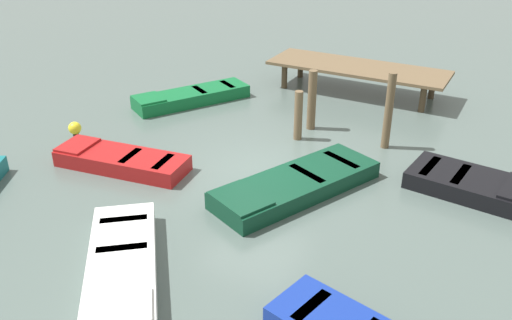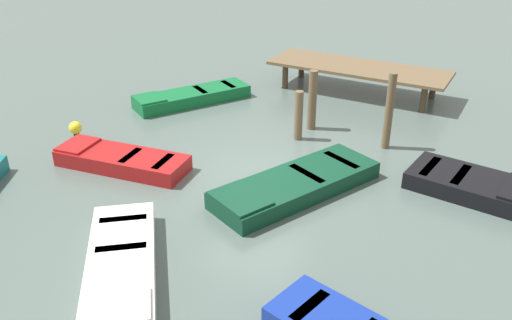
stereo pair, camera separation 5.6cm
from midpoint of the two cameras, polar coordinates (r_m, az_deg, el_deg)
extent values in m
plane|color=#4C5B56|center=(13.67, 0.12, -1.31)|extent=(80.00, 80.00, 0.00)
cube|color=brown|center=(19.03, 10.72, 9.42)|extent=(6.04, 2.12, 0.10)
cylinder|color=#473927|center=(19.28, 18.06, 7.30)|extent=(0.20, 0.20, 0.85)
cylinder|color=#473927|center=(17.99, 17.13, 6.07)|extent=(0.20, 0.20, 0.85)
cylinder|color=#473927|center=(20.59, 4.84, 9.74)|extent=(0.20, 0.20, 0.85)
cylinder|color=#473927|center=(19.39, 3.15, 8.70)|extent=(0.20, 0.20, 0.85)
cube|color=#0C3823|center=(12.76, 4.36, -2.57)|extent=(3.05, 4.38, 0.40)
cube|color=maroon|center=(12.69, 4.38, -2.02)|extent=(2.50, 3.68, 0.04)
cube|color=#0C3823|center=(11.75, -1.55, -3.99)|extent=(1.54, 1.37, 0.06)
cube|color=maroon|center=(12.86, 5.43, -1.45)|extent=(1.08, 0.65, 0.04)
cube|color=maroon|center=(13.59, 8.98, -0.03)|extent=(1.08, 0.65, 0.04)
cube|color=#0F602D|center=(18.19, -6.54, 6.57)|extent=(2.93, 3.81, 0.40)
cube|color=orange|center=(18.14, -6.56, 6.98)|extent=(2.43, 3.20, 0.04)
cube|color=#0F602D|center=(17.59, -10.99, 6.33)|extent=(1.27, 1.23, 0.06)
cube|color=#B06E1E|center=(18.24, -5.75, 7.27)|extent=(0.82, 0.61, 0.04)
cube|color=#B06E1E|center=(18.68, -2.83, 7.85)|extent=(0.82, 0.61, 0.04)
cube|color=black|center=(13.68, 21.34, -2.36)|extent=(2.83, 1.82, 0.40)
cube|color=gray|center=(13.61, 21.43, -1.84)|extent=(2.39, 1.44, 0.04)
cube|color=#776E5D|center=(13.63, 20.67, -1.47)|extent=(0.36, 1.15, 0.04)
cube|color=#776E5D|center=(13.79, 17.80, -0.67)|extent=(0.36, 1.15, 0.04)
cube|color=maroon|center=(14.21, -13.64, -0.06)|extent=(3.48, 1.47, 0.40)
cube|color=black|center=(14.15, -13.70, 0.45)|extent=(2.95, 1.18, 0.04)
cube|color=maroon|center=(14.86, -17.97, 1.56)|extent=(0.85, 1.08, 0.06)
cube|color=black|center=(14.00, -12.85, 0.43)|extent=(0.29, 0.89, 0.04)
cube|color=black|center=(13.54, -9.54, -0.19)|extent=(0.29, 0.89, 0.04)
cube|color=silver|center=(10.51, -13.70, -10.54)|extent=(3.14, 3.61, 0.40)
cube|color=#334772|center=(10.43, -13.78, -9.93)|extent=(2.60, 3.02, 0.04)
cube|color=silver|center=(9.28, -14.21, -14.64)|extent=(1.35, 1.29, 0.06)
cube|color=navy|center=(10.63, -13.74, -8.89)|extent=(0.87, 0.73, 0.04)
cube|color=navy|center=(11.45, -13.54, -6.02)|extent=(0.87, 0.73, 0.04)
cube|color=#A4A49F|center=(9.15, 5.79, -14.90)|extent=(0.42, 0.90, 0.04)
cylinder|color=brown|center=(15.91, 5.99, 6.21)|extent=(0.25, 0.25, 1.77)
cylinder|color=brown|center=(14.97, 13.79, 4.94)|extent=(0.22, 0.22, 2.12)
cylinder|color=brown|center=(15.24, 4.57, 4.63)|extent=(0.23, 0.23, 1.42)
cylinder|color=#262626|center=(16.35, -18.08, 2.44)|extent=(0.16, 0.16, 0.12)
sphere|color=yellow|center=(16.25, -18.20, 3.21)|extent=(0.36, 0.36, 0.36)
camera|label=1|loc=(0.03, -89.88, 0.06)|focal=38.41mm
camera|label=2|loc=(0.03, 90.12, -0.06)|focal=38.41mm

